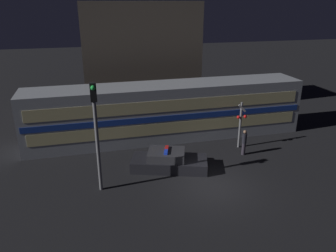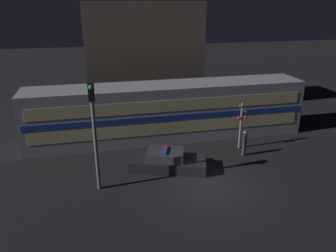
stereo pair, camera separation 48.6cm
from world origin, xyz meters
TOP-DOWN VIEW (x-y plane):
  - ground_plane at (0.00, 0.00)m, footprint 120.00×120.00m
  - train at (-0.68, 7.18)m, footprint 19.25×2.92m
  - police_car at (-1.76, 2.52)m, footprint 4.70×3.07m
  - pedestrian at (3.33, 3.14)m, footprint 0.28×0.28m
  - crossing_signal_near at (3.53, 4.22)m, footprint 0.70×0.32m
  - traffic_light_corner at (-5.74, 1.18)m, footprint 0.30×0.46m
  - building_left at (-1.25, 14.37)m, footprint 9.73×4.63m

SIDE VIEW (x-z plane):
  - ground_plane at x=0.00m, z-range 0.00..0.00m
  - police_car at x=-1.76m, z-range -0.16..1.08m
  - pedestrian at x=3.33m, z-range 0.02..1.69m
  - crossing_signal_near at x=3.53m, z-range 0.17..3.32m
  - train at x=-0.68m, z-range 0.00..3.88m
  - traffic_light_corner at x=-5.74m, z-range 0.65..6.32m
  - building_left at x=-1.25m, z-range 0.00..9.21m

